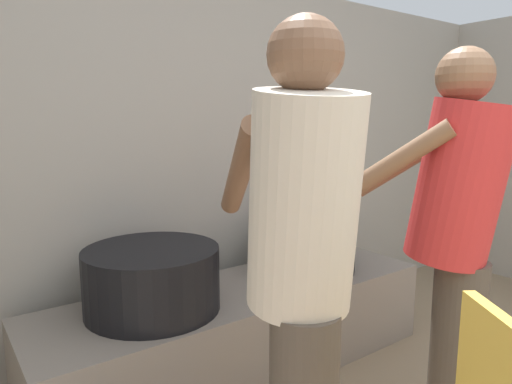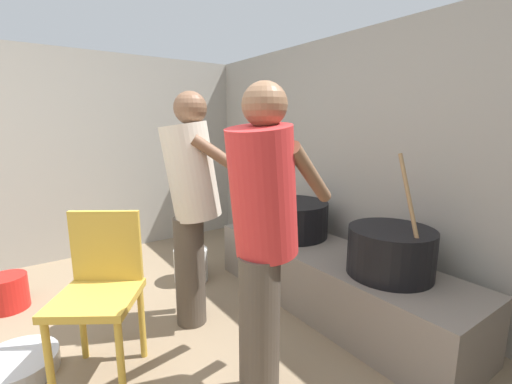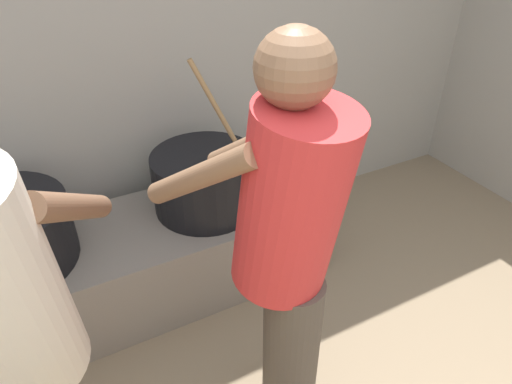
{
  "view_description": "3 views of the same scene",
  "coord_description": "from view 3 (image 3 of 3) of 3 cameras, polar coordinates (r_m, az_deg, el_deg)",
  "views": [
    {
      "loc": [
        -1.39,
        0.2,
        1.27
      ],
      "look_at": [
        -0.48,
        1.45,
        1.02
      ],
      "focal_mm": 32.1,
      "sensor_mm": 36.0,
      "label": 1
    },
    {
      "loc": [
        1.45,
        0.2,
        1.34
      ],
      "look_at": [
        -0.1,
        1.3,
        0.97
      ],
      "focal_mm": 24.18,
      "sensor_mm": 36.0,
      "label": 2
    },
    {
      "loc": [
        -0.38,
        0.2,
        1.8
      ],
      "look_at": [
        0.22,
        1.33,
        0.94
      ],
      "focal_mm": 32.7,
      "sensor_mm": 36.0,
      "label": 3
    }
  ],
  "objects": [
    {
      "name": "block_enclosure_rear",
      "position": [
        2.49,
        -18.1,
        13.87
      ],
      "size": [
        5.08,
        0.2,
        2.04
      ],
      "primitive_type": "cube",
      "color": "#9E998E",
      "rests_on": "ground_plane"
    },
    {
      "name": "hearth_ledge",
      "position": [
        2.41,
        -15.85,
        -8.87
      ],
      "size": [
        2.05,
        0.6,
        0.43
      ],
      "primitive_type": "cube",
      "color": "slate",
      "rests_on": "ground_plane"
    },
    {
      "name": "cooking_pot_main",
      "position": [
        2.3,
        -6.2,
        1.36
      ],
      "size": [
        0.51,
        0.51,
        0.74
      ],
      "color": "black",
      "rests_on": "hearth_ledge"
    },
    {
      "name": "cook_in_red_shirt",
      "position": [
        1.43,
        3.97,
        -6.76
      ],
      "size": [
        0.54,
        0.72,
        1.53
      ],
      "color": "#4C4238",
      "rests_on": "ground_plane"
    },
    {
      "name": "cook_in_cream_shirt",
      "position": [
        1.31,
        -27.69,
        -15.94
      ],
      "size": [
        0.55,
        0.72,
        1.54
      ],
      "color": "#4C4238",
      "rests_on": "ground_plane"
    }
  ]
}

